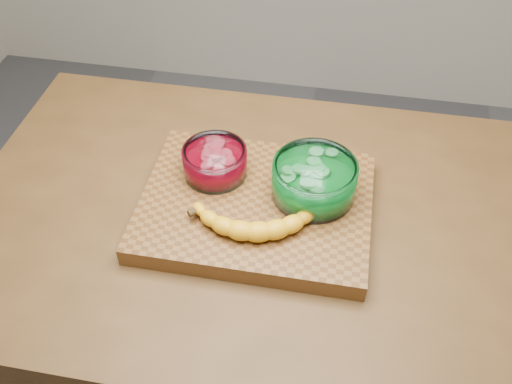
# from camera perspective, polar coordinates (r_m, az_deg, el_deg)

# --- Properties ---
(counter) EXTENTS (1.20, 0.80, 0.90)m
(counter) POSITION_cam_1_polar(r_m,az_deg,el_deg) (1.51, 0.00, -13.73)
(counter) COLOR #503418
(counter) RESTS_ON ground
(cutting_board) EXTENTS (0.45, 0.35, 0.04)m
(cutting_board) POSITION_cam_1_polar(r_m,az_deg,el_deg) (1.13, 0.00, -1.42)
(cutting_board) COLOR brown
(cutting_board) RESTS_ON counter
(bowl_red) EXTENTS (0.13, 0.13, 0.06)m
(bowl_red) POSITION_cam_1_polar(r_m,az_deg,el_deg) (1.15, -4.13, 3.05)
(bowl_red) COLOR white
(bowl_red) RESTS_ON cutting_board
(bowl_green) EXTENTS (0.16, 0.16, 0.08)m
(bowl_green) POSITION_cam_1_polar(r_m,az_deg,el_deg) (1.11, 5.83, 1.16)
(bowl_green) COLOR white
(bowl_green) RESTS_ON cutting_board
(banana) EXTENTS (0.28, 0.15, 0.04)m
(banana) POSITION_cam_1_polar(r_m,az_deg,el_deg) (1.06, -0.09, -2.31)
(banana) COLOR gold
(banana) RESTS_ON cutting_board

